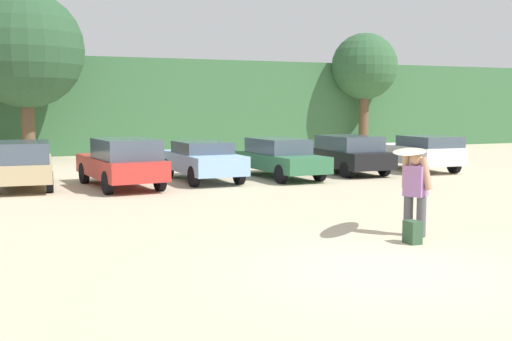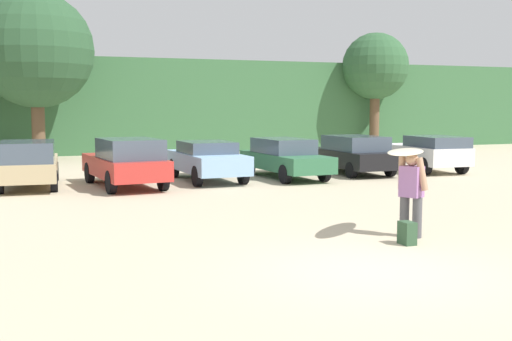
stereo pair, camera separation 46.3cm
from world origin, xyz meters
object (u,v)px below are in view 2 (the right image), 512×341
Objects in this scene: parked_car_white at (428,152)px; parked_car_red at (126,162)px; parked_car_black at (353,154)px; parked_car_tan at (29,163)px; surfboard_cream at (406,152)px; person_adult at (411,190)px; backpack_dropped at (407,233)px; parked_car_sky_blue at (207,159)px; parked_car_forest_green at (284,157)px.

parked_car_red is at bearing 96.13° from parked_car_white.
parked_car_black is (9.06, 1.03, -0.06)m from parked_car_red.
surfboard_cream reaches higher than parked_car_tan.
person_adult is at bearing 145.88° from parked_car_white.
person_adult is 3.84× the size of backpack_dropped.
surfboard_cream reaches higher than parked_car_sky_blue.
surfboard_cream is (7.08, -10.90, 0.93)m from parked_car_tan.
parked_car_white is (12.28, 0.61, -0.05)m from parked_car_red.
parked_car_tan is 3.16m from parked_car_red.
parked_car_forest_green is 10.82m from person_adult.
surfboard_cream is at bearing 166.94° from parked_car_forest_green.
parked_car_sky_blue is at bearing 91.86° from parked_car_black.
parked_car_forest_green is at bearing -124.57° from person_adult.
parked_car_red is at bearing -104.22° from parked_car_tan.
parked_car_black is at bearing -89.23° from parked_car_red.
parked_car_sky_blue is 10.84m from surfboard_cream.
surfboard_cream is (1.07, -10.75, 0.99)m from parked_car_sky_blue.
person_adult reaches higher than parked_car_sky_blue.
parked_car_sky_blue is 11.45m from backpack_dropped.
backpack_dropped is (-0.39, -0.67, -1.53)m from surfboard_cream.
parked_car_sky_blue is 2.45× the size of surfboard_cream.
parked_car_black is (6.05, 0.20, 0.03)m from parked_car_sky_blue.
surfboard_cream is 4.11× the size of backpack_dropped.
backpack_dropped is (6.69, -11.57, -0.60)m from parked_car_tan.
backpack_dropped is at bearing 18.32° from surfboard_cream.
person_adult is at bearing 156.05° from parked_car_black.
parked_car_tan is 13.11m from person_adult.
surfboard_cream is at bearing -143.04° from parked_car_tan.
parked_car_black is (3.09, 0.35, 0.01)m from parked_car_forest_green.
parked_car_sky_blue is at bearing 91.94° from parked_car_white.
parked_car_white is 2.40× the size of person_adult.
surfboard_cream is at bearing -175.91° from parked_car_sky_blue.
parked_car_white is (15.28, -0.37, -0.02)m from parked_car_tan.
person_adult is 1.08m from backpack_dropped.
parked_car_red is 2.80× the size of person_adult.
parked_car_tan is at bearing 86.93° from parked_car_sky_blue.
parked_car_black reaches higher than backpack_dropped.
parked_car_white is at bearing -92.91° from parked_car_sky_blue.
person_adult is at bearing 50.80° from backpack_dropped.
parked_car_white is 9.21× the size of backpack_dropped.
surfboard_cream is (-0.10, 0.07, 0.78)m from person_adult.
parked_car_black is at bearing 85.89° from parked_car_white.
parked_car_tan reaches higher than parked_car_black.
parked_car_red is at bearing -109.23° from surfboard_cream.
parked_car_forest_green is 10.81m from surfboard_cream.
parked_car_red is 2.62× the size of surfboard_cream.
parked_car_red reaches higher than parked_car_black.
person_adult is at bearing -175.40° from parked_car_sky_blue.
parked_car_sky_blue is at bearing -87.53° from parked_car_tan.
parked_car_sky_blue is 10.88m from person_adult.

